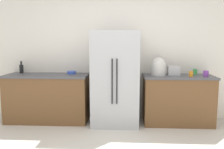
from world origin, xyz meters
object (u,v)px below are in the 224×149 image
Objects in this scene: cup_a at (195,72)px; refrigerator at (115,78)px; toaster at (174,71)px; rice_cooker at (159,67)px; cup_b at (206,74)px; bowl_a at (72,72)px; bottle_a at (21,68)px; cup_c at (191,74)px.

refrigerator is at bearing -170.69° from cup_a.
rice_cooker reaches higher than toaster.
rice_cooker is at bearing 171.04° from cup_b.
bowl_a is (-2.52, 0.23, -0.03)m from cup_b.
refrigerator reaches higher than cup_b.
rice_cooker is 2.72m from bottle_a.
toaster is 1.98m from bowl_a.
toaster is at bearing -2.01° from bottle_a.
toaster is 0.45m from cup_a.
refrigerator is 7.97× the size of toaster.
bottle_a is 3.29m from cup_c.
toaster is 2.10× the size of cup_a.
refrigerator is 0.85m from rice_cooker.
cup_a and cup_b have the same top height.
toaster is 0.57m from cup_b.
rice_cooker is at bearing -2.90° from bottle_a.
refrigerator is 16.74× the size of cup_a.
refrigerator is at bearing 177.27° from cup_c.
bottle_a is 1.46× the size of bowl_a.
cup_c is (-0.16, -0.32, -0.00)m from cup_a.
refrigerator is 5.19× the size of rice_cooker.
cup_b reaches higher than cup_c.
refrigerator is at bearing -7.20° from bottle_a.
bowl_a is at bearing 174.84° from cup_b.
cup_c is at bearing -2.73° from refrigerator.
bowl_a is at bearing 167.20° from refrigerator.
refrigerator is 1.38m from cup_c.
bottle_a is at bearing 177.99° from toaster.
cup_c is at bearing -36.46° from toaster.
bowl_a is at bearing 176.74° from rice_cooker.
rice_cooker is at bearing 163.26° from cup_c.
cup_c is (3.28, -0.31, -0.05)m from bottle_a.
rice_cooker reaches higher than bottle_a.
rice_cooker is (-0.29, -0.03, 0.07)m from toaster.
toaster is (1.10, 0.14, 0.14)m from refrigerator.
toaster is at bearing 143.54° from cup_c.
bottle_a reaches higher than cup_b.
bowl_a is at bearing -178.74° from cup_a.
cup_b is at bearing 7.58° from cup_c.
toaster is at bearing -164.97° from cup_a.
cup_a is (0.44, 0.12, -0.03)m from toaster.
toaster is at bearing -1.85° from bowl_a.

